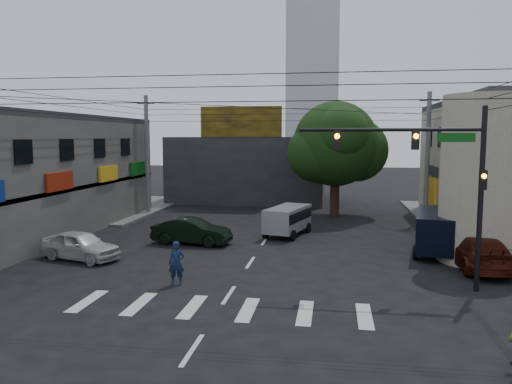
% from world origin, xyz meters
% --- Properties ---
extents(ground, '(160.00, 160.00, 0.00)m').
position_xyz_m(ground, '(0.00, 0.00, 0.00)').
color(ground, black).
rests_on(ground, ground).
extents(sidewalk_far_left, '(16.00, 16.00, 0.15)m').
position_xyz_m(sidewalk_far_left, '(-18.00, 18.00, 0.07)').
color(sidewalk_far_left, '#514F4C').
rests_on(sidewalk_far_left, ground).
extents(corner_column, '(4.00, 4.00, 8.00)m').
position_xyz_m(corner_column, '(11.00, 4.00, 4.00)').
color(corner_column, gray).
rests_on(corner_column, ground).
extents(building_far, '(14.00, 10.00, 6.00)m').
position_xyz_m(building_far, '(-4.00, 26.00, 3.00)').
color(building_far, '#232326').
rests_on(building_far, ground).
extents(billboard, '(7.00, 0.30, 2.60)m').
position_xyz_m(billboard, '(-4.00, 21.10, 7.30)').
color(billboard, olive).
rests_on(billboard, building_far).
extents(tower_distant, '(9.00, 9.00, 44.00)m').
position_xyz_m(tower_distant, '(0.00, 70.00, 22.00)').
color(tower_distant, silver).
rests_on(tower_distant, ground).
extents(street_tree, '(6.40, 6.40, 8.70)m').
position_xyz_m(street_tree, '(4.00, 17.00, 5.47)').
color(street_tree, black).
rests_on(street_tree, ground).
extents(traffic_gantry, '(7.10, 0.35, 7.20)m').
position_xyz_m(traffic_gantry, '(7.82, -1.00, 4.83)').
color(traffic_gantry, black).
rests_on(traffic_gantry, ground).
extents(utility_pole_far_left, '(0.32, 0.32, 9.20)m').
position_xyz_m(utility_pole_far_left, '(-10.50, 16.00, 4.60)').
color(utility_pole_far_left, '#59595B').
rests_on(utility_pole_far_left, ground).
extents(utility_pole_far_right, '(0.32, 0.32, 9.20)m').
position_xyz_m(utility_pole_far_right, '(10.50, 16.00, 4.60)').
color(utility_pole_far_right, '#59595B').
rests_on(utility_pole_far_right, ground).
extents(dark_sedan, '(2.52, 4.78, 1.46)m').
position_xyz_m(dark_sedan, '(-3.96, 5.66, 0.73)').
color(dark_sedan, black).
rests_on(dark_sedan, ground).
extents(white_compact, '(4.02, 5.12, 1.43)m').
position_xyz_m(white_compact, '(-8.37, 1.33, 0.71)').
color(white_compact, beige).
rests_on(white_compact, ground).
extents(maroon_sedan, '(2.51, 5.46, 1.54)m').
position_xyz_m(maroon_sedan, '(10.50, 2.60, 0.77)').
color(maroon_sedan, '#3E1208').
rests_on(maroon_sedan, ground).
extents(silver_minivan, '(4.97, 3.83, 1.76)m').
position_xyz_m(silver_minivan, '(1.15, 8.93, 0.88)').
color(silver_minivan, '#94979B').
rests_on(silver_minivan, ground).
extents(navy_van, '(6.16, 4.06, 2.16)m').
position_xyz_m(navy_van, '(9.31, 5.48, 1.08)').
color(navy_van, black).
rests_on(navy_van, ground).
extents(traffic_officer, '(0.79, 0.63, 1.80)m').
position_xyz_m(traffic_officer, '(-2.38, -2.00, 0.90)').
color(traffic_officer, '#111F3D').
rests_on(traffic_officer, ground).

